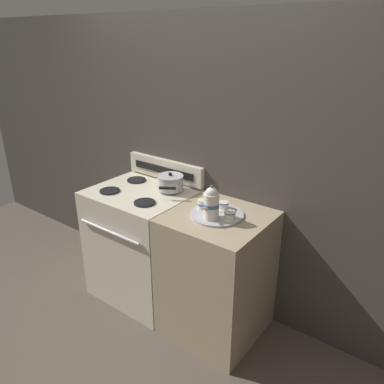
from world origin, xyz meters
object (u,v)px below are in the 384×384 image
saucepan (170,183)px  teapot (211,203)px  stove (143,243)px  serving_tray (217,215)px  creamer_jug (202,204)px  teacup_right (230,215)px  teacup_left (223,205)px

saucepan → teapot: teapot is taller
stove → teapot: teapot is taller
serving_tray → creamer_jug: (-0.13, 0.01, 0.04)m
teacup_right → creamer_jug: 0.24m
serving_tray → teacup_right: size_ratio=3.18×
saucepan → teacup_right: size_ratio=2.45×
teacup_left → teapot: bearing=-85.4°
teapot → teacup_right: (0.10, 0.07, -0.08)m
creamer_jug → saucepan: bearing=161.5°
stove → teacup_left: size_ratio=8.36×
stove → saucepan: saucepan is taller
saucepan → serving_tray: size_ratio=0.77×
stove → teacup_right: bearing=-1.0°
stove → saucepan: 0.58m
saucepan → teapot: bearing=-23.1°
teacup_right → creamer_jug: (-0.24, 0.03, 0.01)m
stove → teacup_left: bearing=7.4°
teapot → creamer_jug: bearing=145.3°
stove → teapot: bearing=-6.4°
teacup_right → saucepan: bearing=165.9°
serving_tray → teacup_right: (0.11, -0.01, 0.03)m
stove → teapot: 0.92m
saucepan → teacup_left: saucepan is taller
serving_tray → teacup_right: 0.11m
serving_tray → saucepan: bearing=164.5°
stove → saucepan: (0.18, 0.14, 0.53)m
stove → creamer_jug: bearing=1.2°
teapot → teacup_right: bearing=32.5°
teacup_left → creamer_jug: 0.14m
saucepan → teacup_left: size_ratio=2.45×
creamer_jug → teacup_left: bearing=33.3°
serving_tray → teacup_right: teacup_right is taller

